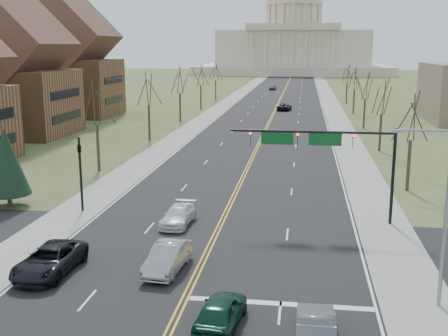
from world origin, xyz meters
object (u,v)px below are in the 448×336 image
(signal_mast, at_px, (324,146))
(car_nb_inner_lead, at_px, (221,312))
(car_sb_outer_lead, at_px, (50,260))
(car_far_sb, at_px, (273,87))
(car_sb_inner_second, at_px, (178,216))
(street_light, at_px, (441,207))
(car_sb_inner_lead, at_px, (167,258))
(car_far_nb, at_px, (284,107))
(car_nb_outer_lead, at_px, (316,328))
(signal_left, at_px, (80,166))

(signal_mast, xyz_separation_m, car_nb_inner_lead, (-5.15, -17.34, -4.96))
(car_nb_inner_lead, relative_size, car_sb_outer_lead, 0.80)
(car_sb_outer_lead, distance_m, car_far_sb, 141.70)
(signal_mast, height_order, car_sb_inner_second, signal_mast)
(signal_mast, height_order, street_light, street_light)
(street_light, xyz_separation_m, car_sb_inner_lead, (-14.52, 2.42, -4.41))
(car_sb_outer_lead, xyz_separation_m, car_far_nb, (10.42, 87.23, -0.07))
(car_sb_outer_lead, bearing_deg, car_nb_outer_lead, -19.62)
(car_nb_inner_lead, xyz_separation_m, car_sb_inner_lead, (-4.09, 6.26, 0.01))
(street_light, height_order, car_nb_inner_lead, street_light)
(signal_left, relative_size, car_far_nb, 1.14)
(signal_left, height_order, car_nb_outer_lead, signal_left)
(car_sb_inner_second, bearing_deg, car_sb_inner_lead, -78.42)
(car_sb_inner_second, relative_size, car_far_sb, 1.06)
(car_sb_outer_lead, relative_size, car_far_sb, 1.30)
(car_sb_inner_lead, bearing_deg, car_nb_inner_lead, -52.21)
(car_sb_inner_lead, distance_m, car_sb_inner_second, 8.78)
(car_sb_inner_lead, height_order, car_sb_outer_lead, car_sb_outer_lead)
(street_light, xyz_separation_m, car_far_sb, (-16.31, 142.74, -4.46))
(car_nb_inner_lead, bearing_deg, car_sb_inner_second, -64.19)
(car_sb_inner_lead, xyz_separation_m, car_far_sb, (-1.78, 140.32, -0.04))
(car_nb_outer_lead, height_order, car_far_nb, car_nb_outer_lead)
(street_light, xyz_separation_m, car_far_nb, (-10.80, 88.36, -4.49))
(car_sb_inner_second, relative_size, car_far_nb, 0.90)
(car_sb_inner_lead, xyz_separation_m, car_sb_outer_lead, (-6.69, -1.30, 0.00))
(street_light, relative_size, car_sb_inner_second, 1.92)
(car_nb_inner_lead, xyz_separation_m, car_far_nb, (-0.36, 92.20, -0.06))
(signal_left, xyz_separation_m, car_sb_outer_lead, (3.02, -12.38, -2.90))
(car_sb_inner_second, bearing_deg, car_far_sb, 93.21)
(signal_mast, distance_m, car_far_sb, 129.81)
(car_sb_inner_lead, height_order, car_sb_inner_second, car_sb_inner_lead)
(signal_left, xyz_separation_m, street_light, (24.24, -13.50, 1.51))
(street_light, xyz_separation_m, car_sb_inner_second, (-15.83, 11.10, -4.53))
(car_nb_outer_lead, bearing_deg, signal_left, -45.14)
(signal_mast, height_order, signal_left, signal_mast)
(signal_left, relative_size, car_nb_inner_lead, 1.30)
(car_sb_outer_lead, bearing_deg, car_far_nb, 85.13)
(car_far_nb, relative_size, car_far_sb, 1.18)
(street_light, distance_m, car_far_sb, 143.74)
(signal_mast, bearing_deg, car_sb_outer_lead, -142.16)
(car_nb_outer_lead, relative_size, car_far_sb, 1.09)
(signal_mast, height_order, car_far_sb, signal_mast)
(signal_mast, relative_size, car_nb_outer_lead, 2.50)
(street_light, distance_m, car_sb_outer_lead, 21.70)
(car_sb_inner_second, bearing_deg, car_nb_outer_lead, -55.51)
(signal_left, height_order, car_sb_inner_second, signal_left)
(car_sb_inner_second, bearing_deg, car_far_nb, 89.28)
(car_nb_inner_lead, distance_m, car_far_sb, 146.70)
(car_nb_inner_lead, distance_m, car_sb_inner_second, 15.88)
(signal_left, distance_m, car_nb_inner_lead, 22.35)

